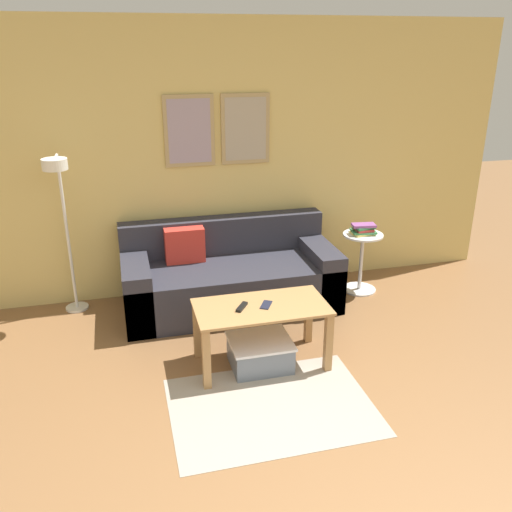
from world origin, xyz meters
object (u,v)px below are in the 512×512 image
couch (229,277)px  remote_control (242,307)px  floor_lamp (61,202)px  storage_bin (260,353)px  book_stack (363,229)px  coffee_table (261,318)px  cell_phone (266,305)px  side_table (361,257)px

couch → remote_control: bearing=-96.5°
remote_control → floor_lamp: bearing=172.1°
storage_bin → book_stack: (1.32, 1.08, 0.53)m
coffee_table → book_stack: 1.68m
couch → floor_lamp: size_ratio=1.33×
storage_bin → remote_control: (-0.13, 0.04, 0.39)m
couch → floor_lamp: floor_lamp is taller
storage_bin → cell_phone: (0.06, 0.04, 0.38)m
storage_bin → book_stack: 1.79m
couch → book_stack: bearing=-0.4°
side_table → remote_control: 1.79m
floor_lamp → book_stack: (2.73, -0.12, -0.43)m
storage_bin → remote_control: remote_control is taller
book_stack → floor_lamp: bearing=177.4°
floor_lamp → book_stack: bearing=-2.6°
floor_lamp → book_stack: floor_lamp is taller
coffee_table → side_table: 1.66m
floor_lamp → remote_control: floor_lamp is taller
floor_lamp → side_table: floor_lamp is taller
couch → remote_control: 1.08m
remote_control → cell_phone: bearing=33.7°
coffee_table → book_stack: (1.30, 1.04, 0.25)m
couch → storage_bin: bearing=-89.5°
cell_phone → side_table: bearing=68.8°
side_table → book_stack: 0.28m
storage_bin → floor_lamp: floor_lamp is taller
couch → side_table: size_ratio=3.27×
cell_phone → remote_control: bearing=-151.2°
floor_lamp → side_table: size_ratio=2.45×
side_table → book_stack: bearing=97.0°
coffee_table → remote_control: (-0.15, 0.00, 0.11)m
couch → book_stack: size_ratio=7.81×
couch → coffee_table: bearing=-88.4°
book_stack → remote_control: bearing=-144.3°
couch → storage_bin: size_ratio=4.17×
cell_phone → coffee_table: bearing=-151.2°
remote_control → book_stack: bearing=69.9°
storage_bin → remote_control: size_ratio=3.12×
couch → remote_control: size_ratio=12.98×
book_stack → storage_bin: bearing=-140.7°
coffee_table → storage_bin: bearing=-115.5°
storage_bin → book_stack: size_ratio=1.87×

